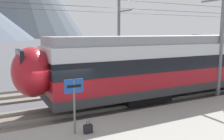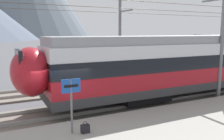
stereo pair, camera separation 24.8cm
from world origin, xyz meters
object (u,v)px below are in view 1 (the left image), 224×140
object	(u,v)px
catenary_mast_far_side	(120,34)
handbag_near_sign	(88,129)
catenary_mast_mid	(220,30)
platform_sign	(74,94)

from	to	relation	value
catenary_mast_far_side	handbag_near_sign	world-z (taller)	catenary_mast_far_side
catenary_mast_mid	handbag_near_sign	size ratio (longest dim) A/B	110.09
platform_sign	handbag_near_sign	distance (m)	1.42
catenary_mast_mid	catenary_mast_far_side	distance (m)	8.18
catenary_mast_far_side	catenary_mast_mid	bearing A→B (deg)	-72.65
catenary_mast_mid	catenary_mast_far_side	size ratio (longest dim) A/B	1.00
catenary_mast_far_side	platform_sign	distance (m)	12.11
catenary_mast_far_side	handbag_near_sign	size ratio (longest dim) A/B	110.09
platform_sign	catenary_mast_far_side	bearing A→B (deg)	52.99
platform_sign	catenary_mast_mid	bearing A→B (deg)	10.17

